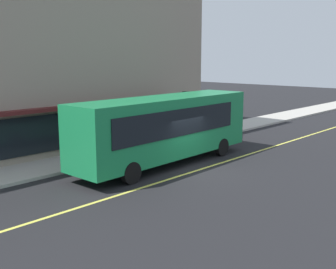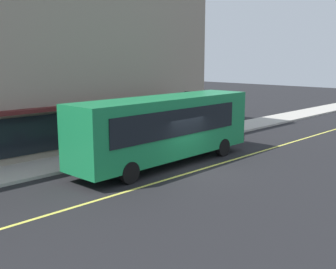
% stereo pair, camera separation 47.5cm
% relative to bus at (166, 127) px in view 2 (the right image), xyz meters
% --- Properties ---
extents(ground, '(120.00, 120.00, 0.00)m').
position_rel_bus_xyz_m(ground, '(0.27, -1.98, -1.99)').
color(ground, black).
extents(sidewalk, '(80.00, 2.89, 0.15)m').
position_rel_bus_xyz_m(sidewalk, '(0.27, 3.72, -1.91)').
color(sidewalk, '#B2ADA3').
rests_on(sidewalk, ground).
extents(lane_centre_stripe, '(36.00, 0.16, 0.01)m').
position_rel_bus_xyz_m(lane_centre_stripe, '(0.27, -1.98, -1.98)').
color(lane_centre_stripe, '#D8D14C').
rests_on(lane_centre_stripe, ground).
extents(storefront_building, '(25.93, 11.77, 11.46)m').
position_rel_bus_xyz_m(storefront_building, '(-3.60, 10.74, 3.74)').
color(storefront_building, gray).
rests_on(storefront_building, ground).
extents(bus, '(11.19, 2.84, 3.50)m').
position_rel_bus_xyz_m(bus, '(0.00, 0.00, 0.00)').
color(bus, '#197F47').
rests_on(bus, ground).
extents(traffic_light, '(0.30, 0.52, 3.20)m').
position_rel_bus_xyz_m(traffic_light, '(4.85, 2.77, 0.55)').
color(traffic_light, '#2D2D33').
rests_on(traffic_light, sidewalk).
extents(pedestrian_by_curb, '(0.34, 0.34, 1.64)m').
position_rel_bus_xyz_m(pedestrian_by_curb, '(10.26, 4.35, -0.85)').
color(pedestrian_by_curb, black).
rests_on(pedestrian_by_curb, sidewalk).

